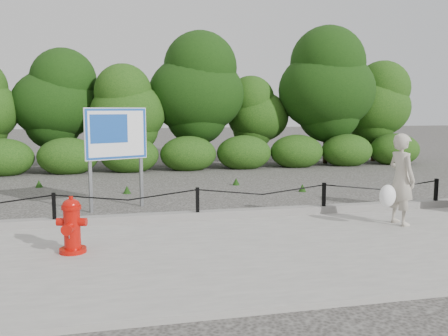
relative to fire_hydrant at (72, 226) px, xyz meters
name	(u,v)px	position (x,y,z in m)	size (l,w,h in m)	color
ground	(198,224)	(2.07, 1.60, -0.47)	(90.00, 90.00, 0.00)	#2D2B28
sidewalk	(221,254)	(2.07, -0.40, -0.43)	(14.00, 4.00, 0.08)	gray
curb	(197,215)	(2.07, 1.65, -0.32)	(14.00, 0.22, 0.14)	slate
chain_barrier	(197,199)	(2.07, 1.60, -0.01)	(10.06, 0.06, 0.60)	black
treeline	(178,95)	(2.87, 10.50, 2.13)	(20.30, 3.75, 5.10)	black
fire_hydrant	(72,226)	(0.00, 0.00, 0.00)	(0.46, 0.47, 0.81)	#B30D06
pedestrian	(400,180)	(5.48, 0.46, 0.40)	(0.72, 0.63, 1.61)	#ACA393
advertising_sign	(116,138)	(0.64, 3.20, 1.04)	(1.26, 0.56, 2.13)	slate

